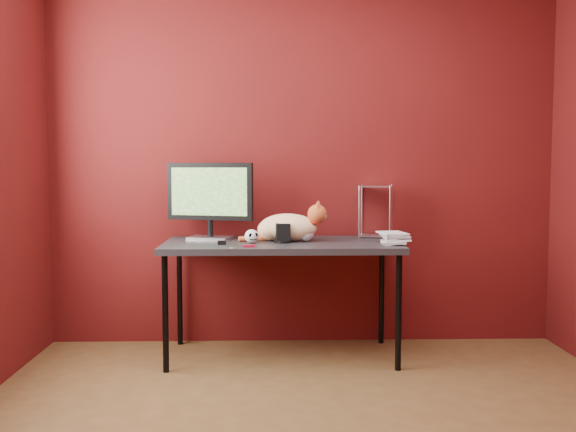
{
  "coord_description": "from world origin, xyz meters",
  "views": [
    {
      "loc": [
        -0.21,
        -2.71,
        1.24
      ],
      "look_at": [
        -0.11,
        1.15,
        0.93
      ],
      "focal_mm": 40.0,
      "sensor_mm": 36.0,
      "label": 1
    }
  ],
  "objects_px": {
    "skull_mug": "(252,236)",
    "book_stack": "(383,177)",
    "cat": "(289,227)",
    "monitor": "(210,197)",
    "speaker": "(283,234)",
    "desk": "(282,250)"
  },
  "relations": [
    {
      "from": "skull_mug",
      "to": "book_stack",
      "type": "relative_size",
      "value": 0.12
    },
    {
      "from": "cat",
      "to": "skull_mug",
      "type": "bearing_deg",
      "value": -139.64
    },
    {
      "from": "monitor",
      "to": "cat",
      "type": "distance_m",
      "value": 0.56
    },
    {
      "from": "speaker",
      "to": "monitor",
      "type": "bearing_deg",
      "value": 152.77
    },
    {
      "from": "speaker",
      "to": "book_stack",
      "type": "xyz_separation_m",
      "value": [
        0.62,
        -0.06,
        0.36
      ]
    },
    {
      "from": "skull_mug",
      "to": "book_stack",
      "type": "height_order",
      "value": "book_stack"
    },
    {
      "from": "cat",
      "to": "skull_mug",
      "type": "relative_size",
      "value": 5.95
    },
    {
      "from": "cat",
      "to": "monitor",
      "type": "bearing_deg",
      "value": -177.92
    },
    {
      "from": "cat",
      "to": "speaker",
      "type": "relative_size",
      "value": 4.63
    },
    {
      "from": "desk",
      "to": "cat",
      "type": "xyz_separation_m",
      "value": [
        0.05,
        0.04,
        0.14
      ]
    },
    {
      "from": "monitor",
      "to": "skull_mug",
      "type": "height_order",
      "value": "monitor"
    },
    {
      "from": "cat",
      "to": "skull_mug",
      "type": "height_order",
      "value": "cat"
    },
    {
      "from": "cat",
      "to": "book_stack",
      "type": "xyz_separation_m",
      "value": [
        0.58,
        -0.15,
        0.32
      ]
    },
    {
      "from": "desk",
      "to": "monitor",
      "type": "relative_size",
      "value": 2.62
    },
    {
      "from": "cat",
      "to": "speaker",
      "type": "height_order",
      "value": "cat"
    },
    {
      "from": "monitor",
      "to": "desk",
      "type": "bearing_deg",
      "value": -1.19
    },
    {
      "from": "speaker",
      "to": "desk",
      "type": "bearing_deg",
      "value": 92.46
    },
    {
      "from": "skull_mug",
      "to": "speaker",
      "type": "bearing_deg",
      "value": -8.24
    },
    {
      "from": "monitor",
      "to": "book_stack",
      "type": "xyz_separation_m",
      "value": [
        1.1,
        -0.25,
        0.13
      ]
    },
    {
      "from": "monitor",
      "to": "skull_mug",
      "type": "xyz_separation_m",
      "value": [
        0.28,
        -0.22,
        -0.24
      ]
    },
    {
      "from": "speaker",
      "to": "book_stack",
      "type": "bearing_deg",
      "value": -11.77
    },
    {
      "from": "desk",
      "to": "skull_mug",
      "type": "xyz_separation_m",
      "value": [
        -0.19,
        -0.08,
        0.1
      ]
    }
  ]
}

